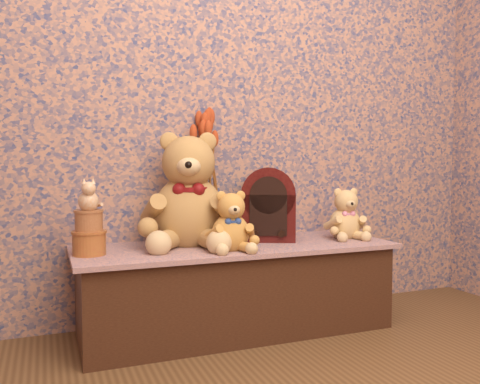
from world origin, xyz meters
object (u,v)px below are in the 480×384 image
Objects in this scene: cat_figurine at (88,194)px; teddy_small at (345,211)px; teddy_large at (189,185)px; ceramic_vase at (207,216)px; cathedral_radio at (268,204)px; biscuit_tin_lower at (89,243)px; teddy_medium at (231,218)px.

teddy_small is at bearing 1.61° from cat_figurine.
teddy_large is at bearing 14.08° from cat_figurine.
teddy_small is 1.18× the size of ceramic_vase.
cat_figurine is (-1.20, -0.00, 0.11)m from teddy_small.
biscuit_tin_lower is at bearing -150.03° from cathedral_radio.
teddy_small is 2.00× the size of cat_figurine.
cathedral_radio reaches higher than teddy_small.
cat_figurine is at bearing 0.00° from biscuit_tin_lower.
cathedral_radio reaches higher than biscuit_tin_lower.
teddy_medium is 0.32m from ceramic_vase.
teddy_medium is at bearing -120.25° from cathedral_radio.
biscuit_tin_lower is (-0.83, -0.09, -0.13)m from cathedral_radio.
cat_figurine is (-0.44, -0.10, -0.03)m from teddy_large.
biscuit_tin_lower is at bearing 0.00° from cat_figurine.
cat_figurine is (-0.56, -0.22, 0.13)m from ceramic_vase.
teddy_large is 0.23m from ceramic_vase.
ceramic_vase is at bearing 171.00° from teddy_small.
teddy_small is at bearing 16.15° from teddy_medium.
cat_figurine reaches higher than teddy_small.
cathedral_radio is at bearing -26.45° from ceramic_vase.
cat_figurine is at bearing -170.30° from teddy_small.
biscuit_tin_lower is at bearing -151.52° from teddy_large.
teddy_large is at bearing -157.81° from cathedral_radio.
cathedral_radio is at bearing 7.43° from cat_figurine.
cathedral_radio is 2.67× the size of biscuit_tin_lower.
cathedral_radio is at bearing 42.59° from teddy_medium.
cat_figurine is (0.00, 0.00, 0.20)m from biscuit_tin_lower.
ceramic_vase is at bearing 60.12° from teddy_large.
ceramic_vase is at bearing 21.18° from biscuit_tin_lower.
ceramic_vase is (-0.64, 0.21, -0.02)m from teddy_small.
cathedral_radio is 0.84m from biscuit_tin_lower.
teddy_large is 4.15× the size of biscuit_tin_lower.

